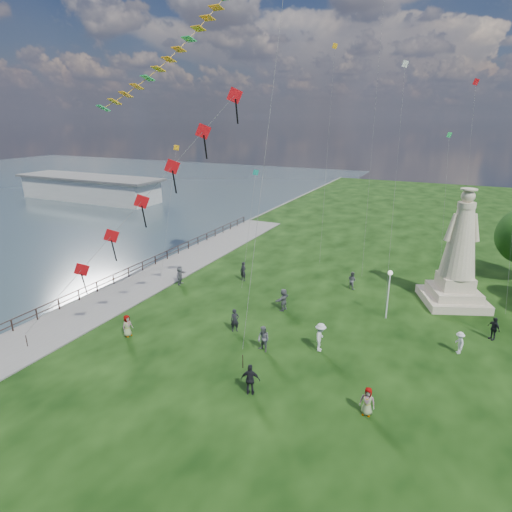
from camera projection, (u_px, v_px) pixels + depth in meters
The scene contains 18 objects.
waterfront at pixel (115, 291), 37.64m from camera, with size 200.00×200.00×1.51m.
pier_pavilion at pixel (90, 188), 80.44m from camera, with size 30.00×8.00×4.40m.
statue at pixel (458, 262), 34.03m from camera, with size 6.01×6.01×9.42m.
lamppost at pixel (389, 284), 31.64m from camera, with size 0.36×0.36×3.83m.
person_0 at pixel (235, 320), 30.25m from camera, with size 0.62×0.40×1.69m, color black.
person_1 at pixel (263, 339), 27.64m from camera, with size 0.86×0.53×1.76m, color #595960.
person_2 at pixel (320, 337), 27.69m from camera, with size 1.25×0.64×1.93m, color silver.
person_3 at pixel (250, 380), 23.32m from camera, with size 1.07×0.55×1.83m, color black.
person_4 at pixel (367, 401), 21.73m from camera, with size 0.76×0.47×1.56m, color #595960.
person_5 at pixel (180, 275), 38.80m from camera, with size 1.60×0.69×1.73m, color #595960.
person_6 at pixel (243, 271), 39.66m from camera, with size 0.66×0.43×1.81m, color black.
person_7 at pixel (352, 280), 37.84m from camera, with size 0.77×0.47×1.58m, color #595960.
person_8 at pixel (459, 343), 27.45m from camera, with size 0.97×0.50×1.50m, color silver.
person_9 at pixel (494, 328), 29.15m from camera, with size 0.97×0.50×1.65m, color black.
person_10 at pixel (127, 326), 29.60m from camera, with size 0.77×0.47×1.57m, color #595960.
person_11 at pixel (284, 300), 33.58m from camera, with size 1.66×0.72×1.79m, color #595960.
red_kite_train at pixel (154, 190), 27.18m from camera, with size 11.49×9.35×16.35m.
small_kites at pixel (370, 125), 38.20m from camera, with size 30.27×18.28×29.01m.
Camera 1 is at (10.98, -17.08, 14.56)m, focal length 30.00 mm.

